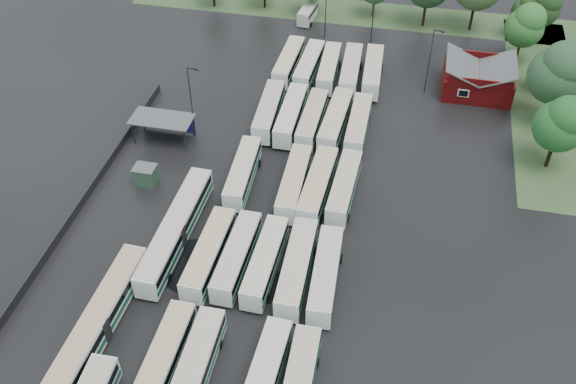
# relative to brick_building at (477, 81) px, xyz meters

# --- Properties ---
(ground) EXTENTS (160.00, 160.00, 0.00)m
(ground) POSITION_rel_brick_building_xyz_m (-24.00, -42.77, -1.87)
(ground) COLOR black
(ground) RESTS_ON ground
(brick_building) EXTENTS (10.07, 8.60, 5.39)m
(brick_building) POSITION_rel_brick_building_xyz_m (0.00, 0.00, 0.00)
(brick_building) COLOR maroon
(brick_building) RESTS_ON ground
(wash_shed) EXTENTS (8.20, 4.20, 3.58)m
(wash_shed) POSITION_rel_brick_building_xyz_m (-41.20, -20.74, 1.12)
(wash_shed) COLOR #2D2D30
(wash_shed) RESTS_ON ground
(utility_hut) EXTENTS (2.70, 2.20, 2.62)m
(utility_hut) POSITION_rel_brick_building_xyz_m (-40.20, -30.17, -0.55)
(utility_hut) COLOR #284730
(utility_hut) RESTS_ON ground
(grass_strip_north) EXTENTS (80.00, 10.00, 0.01)m
(grass_strip_north) POSITION_rel_brick_building_xyz_m (-22.00, 22.03, -1.86)
(grass_strip_north) COLOR #365229
(grass_strip_north) RESTS_ON ground
(grass_strip_east) EXTENTS (10.00, 50.00, 0.01)m
(grass_strip_east) POSITION_rel_brick_building_xyz_m (10.00, 0.03, -1.86)
(grass_strip_east) COLOR #365229
(grass_strip_east) RESTS_ON ground
(west_fence) EXTENTS (0.10, 50.00, 1.20)m
(west_fence) POSITION_rel_brick_building_xyz_m (-46.20, -34.77, -1.27)
(west_fence) COLOR #2D2D30
(west_fence) RESTS_ON ground
(bus_r1c0) EXTENTS (2.53, 11.83, 3.29)m
(bus_r1c0) POSITION_rel_brick_building_xyz_m (-28.44, -55.25, -0.05)
(bus_r1c0) COLOR white
(bus_r1c0) RESTS_ON ground
(bus_r1c1) EXTENTS (2.71, 12.00, 3.33)m
(bus_r1c1) POSITION_rel_brick_building_xyz_m (-25.30, -55.47, -0.03)
(bus_r1c1) COLOR white
(bus_r1c1) RESTS_ON ground
(bus_r1c3) EXTENTS (2.91, 11.84, 3.27)m
(bus_r1c3) POSITION_rel_brick_building_xyz_m (-18.95, -55.16, -0.06)
(bus_r1c3) COLOR white
(bus_r1c3) RESTS_ON ground
(bus_r2c0) EXTENTS (2.78, 11.99, 3.33)m
(bus_r2c0) POSITION_rel_brick_building_xyz_m (-28.35, -41.59, -0.04)
(bus_r2c0) COLOR white
(bus_r2c0) RESTS_ON ground
(bus_r2c1) EXTENTS (2.71, 11.65, 3.23)m
(bus_r2c1) POSITION_rel_brick_building_xyz_m (-25.34, -41.28, -0.09)
(bus_r2c1) COLOR white
(bus_r2c1) RESTS_ON ground
(bus_r2c2) EXTENTS (2.68, 11.63, 3.22)m
(bus_r2c2) POSITION_rel_brick_building_xyz_m (-22.19, -41.38, -0.09)
(bus_r2c2) COLOR white
(bus_r2c2) RESTS_ON ground
(bus_r2c3) EXTENTS (2.92, 12.33, 3.41)m
(bus_r2c3) POSITION_rel_brick_building_xyz_m (-18.71, -41.57, 0.01)
(bus_r2c3) COLOR white
(bus_r2c3) RESTS_ON ground
(bus_r2c4) EXTENTS (3.06, 11.92, 3.29)m
(bus_r2c4) POSITION_rel_brick_building_xyz_m (-15.60, -41.83, -0.06)
(bus_r2c4) COLOR white
(bus_r2c4) RESTS_ON ground
(bus_r3c0) EXTENTS (3.03, 11.73, 3.24)m
(bus_r3c0) POSITION_rel_brick_building_xyz_m (-28.39, -27.65, -0.09)
(bus_r3c0) COLOR white
(bus_r3c0) RESTS_ON ground
(bus_r3c2) EXTENTS (2.81, 11.97, 3.32)m
(bus_r3c2) POSITION_rel_brick_building_xyz_m (-21.81, -28.23, -0.04)
(bus_r3c2) COLOR white
(bus_r3c2) RESTS_ON ground
(bus_r3c3) EXTENTS (3.04, 12.35, 3.41)m
(bus_r3c3) POSITION_rel_brick_building_xyz_m (-18.88, -28.22, 0.01)
(bus_r3c3) COLOR white
(bus_r3c3) RESTS_ON ground
(bus_r3c4) EXTENTS (2.85, 11.78, 3.26)m
(bus_r3c4) POSITION_rel_brick_building_xyz_m (-15.75, -27.70, -0.07)
(bus_r3c4) COLOR white
(bus_r3c4) RESTS_ON ground
(bus_r4c0) EXTENTS (3.12, 12.15, 3.35)m
(bus_r4c0) POSITION_rel_brick_building_xyz_m (-28.34, -14.09, -0.02)
(bus_r4c0) COLOR white
(bus_r4c0) RESTS_ON ground
(bus_r4c1) EXTENTS (2.71, 12.11, 3.36)m
(bus_r4c1) POSITION_rel_brick_building_xyz_m (-25.15, -14.38, -0.02)
(bus_r4c1) COLOR white
(bus_r4c1) RESTS_ON ground
(bus_r4c2) EXTENTS (2.60, 11.61, 3.22)m
(bus_r4c2) POSITION_rel_brick_building_xyz_m (-22.12, -14.63, -0.09)
(bus_r4c2) COLOR white
(bus_r4c2) RESTS_ON ground
(bus_r4c3) EXTENTS (3.16, 12.39, 3.42)m
(bus_r4c3) POSITION_rel_brick_building_xyz_m (-18.92, -14.37, 0.01)
(bus_r4c3) COLOR white
(bus_r4c3) RESTS_ON ground
(bus_r4c4) EXTENTS (2.54, 11.72, 3.26)m
(bus_r4c4) POSITION_rel_brick_building_xyz_m (-15.76, -14.56, -0.07)
(bus_r4c4) COLOR white
(bus_r4c4) RESTS_ON ground
(bus_r5c0) EXTENTS (2.79, 11.88, 3.29)m
(bus_r5c0) POSITION_rel_brick_building_xyz_m (-28.47, -0.43, -0.06)
(bus_r5c0) COLOR white
(bus_r5c0) RESTS_ON ground
(bus_r5c1) EXTENTS (2.90, 11.78, 3.26)m
(bus_r5c1) POSITION_rel_brick_building_xyz_m (-25.20, -0.80, -0.07)
(bus_r5c1) COLOR white
(bus_r5c1) RESTS_ON ground
(bus_r5c2) EXTENTS (2.88, 11.67, 3.23)m
(bus_r5c2) POSITION_rel_brick_building_xyz_m (-22.09, -0.88, -0.09)
(bus_r5c2) COLOR white
(bus_r5c2) RESTS_ON ground
(bus_r5c3) EXTENTS (3.07, 12.15, 3.35)m
(bus_r5c3) POSITION_rel_brick_building_xyz_m (-18.73, -0.96, -0.02)
(bus_r5c3) COLOR white
(bus_r5c3) RESTS_ON ground
(bus_r5c4) EXTENTS (3.08, 12.07, 3.33)m
(bus_r5c4) POSITION_rel_brick_building_xyz_m (-15.45, -0.55, -0.03)
(bus_r5c4) COLOR white
(bus_r5c4) RESTS_ON ground
(artic_bus_west_b) EXTENTS (2.86, 18.35, 3.40)m
(artic_bus_west_b) POSITION_rel_brick_building_xyz_m (-33.08, -38.84, 0.02)
(artic_bus_west_b) COLOR white
(artic_bus_west_b) RESTS_ON ground
(artic_bus_west_c) EXTENTS (2.99, 17.93, 3.32)m
(artic_bus_west_c) POSITION_rel_brick_building_xyz_m (-36.11, -52.29, -0.03)
(artic_bus_west_c) COLOR white
(artic_bus_west_c) RESTS_ON ground
(minibus) EXTENTS (2.74, 5.97, 2.52)m
(minibus) POSITION_rel_brick_building_xyz_m (-28.87, 16.98, -0.47)
(minibus) COLOR beige
(minibus) RESTS_ON ground
(tree_north_6) EXTENTS (5.85, 5.85, 9.70)m
(tree_north_6) POSITION_rel_brick_building_xyz_m (9.81, 18.13, 4.37)
(tree_north_6) COLOR black
(tree_north_6) RESTS_ON ground
(tree_east_0) EXTENTS (6.47, 6.47, 10.72)m
(tree_east_0) POSITION_rel_brick_building_xyz_m (9.14, -16.12, 5.03)
(tree_east_0) COLOR black
(tree_east_0) RESTS_ON ground
(tree_east_1) EXTENTS (7.64, 7.64, 12.65)m
(tree_east_1) POSITION_rel_brick_building_xyz_m (9.36, -6.06, 6.28)
(tree_east_1) COLOR black
(tree_east_1) RESTS_ON ground
(tree_east_2) EXTENTS (4.56, 4.53, 7.51)m
(tree_east_2) POSITION_rel_brick_building_xyz_m (9.75, 2.14, 2.96)
(tree_east_2) COLOR black
(tree_east_2) RESTS_ON ground
(tree_east_3) EXTENTS (6.05, 6.05, 10.03)m
(tree_east_3) POSITION_rel_brick_building_xyz_m (6.48, 10.27, 4.59)
(tree_east_3) COLOR #2F2110
(tree_east_3) RESTS_ON ground
(tree_east_4) EXTENTS (4.85, 4.85, 8.04)m
(tree_east_4) POSITION_rel_brick_building_xyz_m (7.51, 18.76, 3.30)
(tree_east_4) COLOR #301F11
(tree_east_4) RESTS_ON ground
(lamp_post_ne) EXTENTS (1.56, 0.30, 10.16)m
(lamp_post_ne) POSITION_rel_brick_building_xyz_m (-7.30, -1.55, 4.03)
(lamp_post_ne) COLOR #2D2D30
(lamp_post_ne) RESTS_ON ground
(lamp_post_nw) EXTENTS (1.64, 0.32, 10.66)m
(lamp_post_nw) POSITION_rel_brick_building_xyz_m (-37.40, -19.22, 4.32)
(lamp_post_nw) COLOR #2D2D30
(lamp_post_nw) RESTS_ON ground
(lamp_post_back_w) EXTENTS (1.55, 0.30, 10.09)m
(lamp_post_back_w) POSITION_rel_brick_building_xyz_m (-24.76, 11.86, 3.99)
(lamp_post_back_w) COLOR #2D2D30
(lamp_post_back_w) RESTS_ON ground
(lamp_post_back_e) EXTENTS (1.59, 0.31, 10.31)m
(lamp_post_back_e) POSITION_rel_brick_building_xyz_m (-16.90, 11.47, 4.12)
(lamp_post_back_e) COLOR #2D2D30
(lamp_post_back_e) RESTS_ON ground
(puddle_2) EXTENTS (8.23, 8.23, 0.01)m
(puddle_2) POSITION_rel_brick_building_xyz_m (-29.90, -42.01, -1.86)
(puddle_2) COLOR black
(puddle_2) RESTS_ON ground
(puddle_3) EXTENTS (5.04, 5.04, 0.01)m
(puddle_3) POSITION_rel_brick_building_xyz_m (-21.86, -43.13, -1.86)
(puddle_3) COLOR black
(puddle_3) RESTS_ON ground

